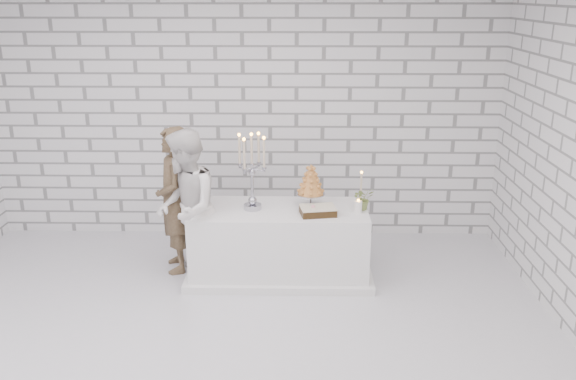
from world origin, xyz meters
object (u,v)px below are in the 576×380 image
object	(u,v)px
cake_table	(279,243)
candelabra	(252,172)
groom	(174,200)
bride	(186,209)
croquembouche	(311,185)

from	to	relation	value
cake_table	candelabra	distance (m)	0.82
groom	bride	distance (m)	0.38
bride	candelabra	bearing A→B (deg)	96.65
groom	bride	world-z (taller)	bride
bride	croquembouche	xyz separation A→B (m)	(1.25, 0.25, 0.17)
cake_table	bride	world-z (taller)	bride
bride	candelabra	xyz separation A→B (m)	(0.65, 0.16, 0.34)
cake_table	croquembouche	xyz separation A→B (m)	(0.32, 0.07, 0.60)
cake_table	groom	size ratio (longest dim) A/B	1.15
bride	croquembouche	distance (m)	1.28
cake_table	groom	world-z (taller)	groom
groom	candelabra	bearing A→B (deg)	62.41
groom	bride	size ratio (longest dim) A/B	0.97
groom	croquembouche	bearing A→B (deg)	70.54
bride	croquembouche	bearing A→B (deg)	93.91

